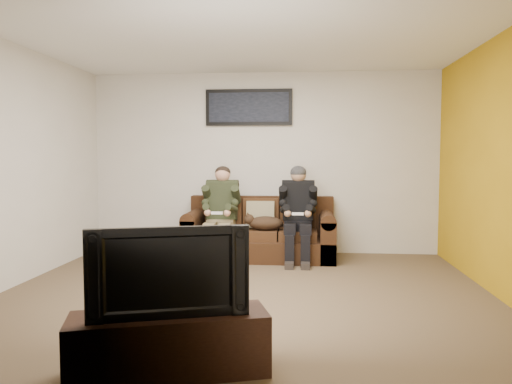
# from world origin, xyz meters

# --- Properties ---
(floor) EXTENTS (5.00, 5.00, 0.00)m
(floor) POSITION_xyz_m (0.00, 0.00, 0.00)
(floor) COLOR brown
(floor) RESTS_ON ground
(ceiling) EXTENTS (5.00, 5.00, 0.00)m
(ceiling) POSITION_xyz_m (0.00, 0.00, 2.60)
(ceiling) COLOR silver
(ceiling) RESTS_ON ground
(wall_back) EXTENTS (5.00, 0.00, 5.00)m
(wall_back) POSITION_xyz_m (0.00, 2.25, 1.30)
(wall_back) COLOR beige
(wall_back) RESTS_ON ground
(wall_front) EXTENTS (5.00, 0.00, 5.00)m
(wall_front) POSITION_xyz_m (0.00, -2.25, 1.30)
(wall_front) COLOR beige
(wall_front) RESTS_ON ground
(wall_left) EXTENTS (0.00, 4.50, 4.50)m
(wall_left) POSITION_xyz_m (-2.50, 0.00, 1.30)
(wall_left) COLOR beige
(wall_left) RESTS_ON ground
(wall_right) EXTENTS (0.00, 4.50, 4.50)m
(wall_right) POSITION_xyz_m (2.50, 0.00, 1.30)
(wall_right) COLOR beige
(wall_right) RESTS_ON ground
(accent_wall_right) EXTENTS (0.00, 4.50, 4.50)m
(accent_wall_right) POSITION_xyz_m (2.49, 0.00, 1.30)
(accent_wall_right) COLOR #BA8D12
(accent_wall_right) RESTS_ON ground
(sofa) EXTENTS (2.03, 0.87, 0.83)m
(sofa) POSITION_xyz_m (-0.01, 1.82, 0.31)
(sofa) COLOR #321D0F
(sofa) RESTS_ON ground
(throw_pillow) EXTENTS (0.39, 0.18, 0.38)m
(throw_pillow) POSITION_xyz_m (-0.01, 1.86, 0.59)
(throw_pillow) COLOR #8C815B
(throw_pillow) RESTS_ON sofa
(throw_blanket) EXTENTS (0.41, 0.20, 0.07)m
(throw_blanket) POSITION_xyz_m (-0.62, 2.08, 0.83)
(throw_blanket) COLOR tan
(throw_blanket) RESTS_ON sofa
(person_left) EXTENTS (0.51, 0.87, 1.26)m
(person_left) POSITION_xyz_m (-0.53, 1.65, 0.70)
(person_left) COLOR #897956
(person_left) RESTS_ON sofa
(person_right) EXTENTS (0.51, 0.86, 1.27)m
(person_right) POSITION_xyz_m (0.51, 1.65, 0.70)
(person_right) COLOR black
(person_right) RESTS_ON sofa
(cat) EXTENTS (0.66, 0.26, 0.24)m
(cat) POSITION_xyz_m (0.06, 1.64, 0.51)
(cat) COLOR #3F2918
(cat) RESTS_ON sofa
(framed_poster) EXTENTS (1.25, 0.05, 0.52)m
(framed_poster) POSITION_xyz_m (-0.21, 2.22, 2.10)
(framed_poster) COLOR black
(framed_poster) RESTS_ON wall_back
(tv_stand) EXTENTS (1.31, 0.76, 0.39)m
(tv_stand) POSITION_xyz_m (-0.27, -1.95, 0.20)
(tv_stand) COLOR black
(tv_stand) RESTS_ON ground
(television) EXTENTS (0.98, 0.42, 0.57)m
(television) POSITION_xyz_m (-0.27, -1.95, 0.68)
(television) COLOR black
(television) RESTS_ON tv_stand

